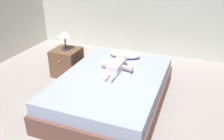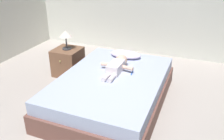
# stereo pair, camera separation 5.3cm
# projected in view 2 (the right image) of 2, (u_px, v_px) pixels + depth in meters

# --- Properties ---
(ground_plane) EXTENTS (8.00, 8.00, 0.00)m
(ground_plane) POSITION_uv_depth(u_px,v_px,m) (109.00, 139.00, 2.80)
(ground_plane) COLOR #AFA49D
(bed) EXTENTS (1.44, 2.07, 0.45)m
(bed) POSITION_uv_depth(u_px,v_px,m) (112.00, 90.00, 3.41)
(bed) COLOR brown
(bed) RESTS_ON ground_plane
(pillow) EXTENTS (0.53, 0.29, 0.11)m
(pillow) POSITION_uv_depth(u_px,v_px,m) (125.00, 54.00, 3.93)
(pillow) COLOR silver
(pillow) RESTS_ON bed
(baby) EXTENTS (0.51, 0.69, 0.18)m
(baby) POSITION_uv_depth(u_px,v_px,m) (117.00, 66.00, 3.46)
(baby) COLOR white
(baby) RESTS_ON bed
(toothbrush) EXTENTS (0.03, 0.16, 0.02)m
(toothbrush) POSITION_uv_depth(u_px,v_px,m) (132.00, 72.00, 3.42)
(toothbrush) COLOR blue
(toothbrush) RESTS_ON bed
(nightstand) EXTENTS (0.46, 0.49, 0.50)m
(nightstand) POSITION_uv_depth(u_px,v_px,m) (68.00, 62.00, 4.28)
(nightstand) COLOR brown
(nightstand) RESTS_ON ground_plane
(lamp) EXTENTS (0.22, 0.22, 0.34)m
(lamp) POSITION_uv_depth(u_px,v_px,m) (66.00, 35.00, 4.06)
(lamp) COLOR #333338
(lamp) RESTS_ON nightstand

